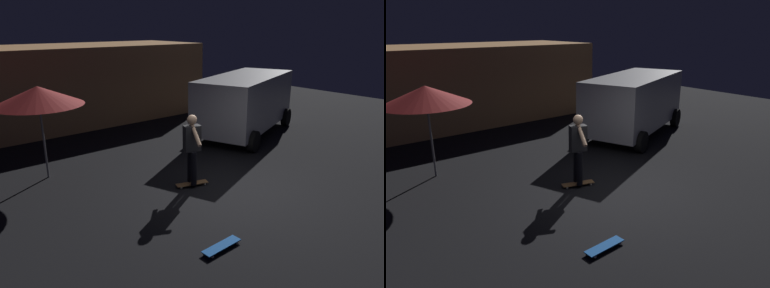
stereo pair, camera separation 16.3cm
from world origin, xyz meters
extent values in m
plane|color=black|center=(0.00, 0.00, 0.00)|extent=(28.00, 28.00, 0.00)
cube|color=tan|center=(-0.74, 8.67, 1.46)|extent=(11.75, 3.88, 2.92)
cube|color=#B2B2B7|center=(3.83, 3.01, 1.18)|extent=(4.97, 3.41, 1.70)
cube|color=black|center=(5.97, 3.82, 1.53)|extent=(0.68, 1.66, 0.64)
cylinder|color=black|center=(5.12, 4.56, 0.33)|extent=(0.70, 0.44, 0.66)
cylinder|color=black|center=(5.82, 2.71, 0.33)|extent=(0.70, 0.44, 0.66)
cylinder|color=black|center=(1.85, 3.32, 0.33)|extent=(0.70, 0.44, 0.66)
cylinder|color=black|center=(2.55, 1.46, 0.33)|extent=(0.70, 0.44, 0.66)
cylinder|color=slate|center=(-2.88, 3.48, 1.10)|extent=(0.05, 0.05, 2.20)
cone|color=#A52626|center=(-2.88, 3.48, 2.08)|extent=(2.10, 2.10, 0.45)
cube|color=olive|center=(-0.43, 0.76, 0.06)|extent=(0.80, 0.43, 0.02)
sphere|color=silver|center=(-0.12, 0.75, 0.03)|extent=(0.05, 0.05, 0.05)
sphere|color=silver|center=(-0.17, 0.59, 0.03)|extent=(0.05, 0.05, 0.05)
sphere|color=silver|center=(-0.69, 0.93, 0.03)|extent=(0.05, 0.05, 0.05)
sphere|color=silver|center=(-0.75, 0.77, 0.03)|extent=(0.05, 0.05, 0.05)
cube|color=#1959B2|center=(-1.70, -1.56, 0.06)|extent=(0.79, 0.22, 0.02)
sphere|color=silver|center=(-1.41, -1.46, 0.03)|extent=(0.05, 0.05, 0.05)
sphere|color=silver|center=(-1.40, -1.63, 0.03)|extent=(0.05, 0.05, 0.05)
sphere|color=silver|center=(-2.01, -1.48, 0.03)|extent=(0.05, 0.05, 0.05)
sphere|color=silver|center=(-2.00, -1.65, 0.03)|extent=(0.05, 0.05, 0.05)
cylinder|color=black|center=(-0.40, 0.86, 0.48)|extent=(0.14, 0.14, 0.82)
cylinder|color=black|center=(-0.47, 0.66, 0.48)|extent=(0.14, 0.14, 0.82)
cube|color=#262628|center=(-0.43, 0.76, 1.19)|extent=(0.43, 0.33, 0.60)
sphere|color=tan|center=(-0.43, 0.76, 1.62)|extent=(0.23, 0.23, 0.23)
cylinder|color=tan|center=(-0.37, 0.97, 1.34)|extent=(0.25, 0.54, 0.46)
cylinder|color=tan|center=(-0.50, 0.55, 1.34)|extent=(0.25, 0.54, 0.46)
camera|label=1|loc=(-5.57, -5.41, 3.66)|focal=34.34mm
camera|label=2|loc=(-5.44, -5.51, 3.66)|focal=34.34mm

